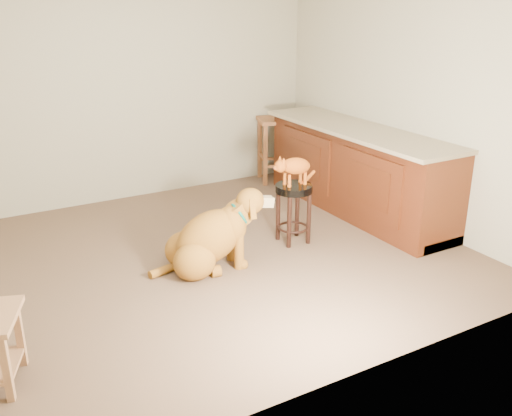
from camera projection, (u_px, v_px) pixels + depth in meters
floor at (208, 258)px, 5.18m from camera, size 4.50×4.00×0.01m
room_shell at (202, 70)px, 4.60m from camera, size 4.54×4.04×2.62m
cabinet_run at (357, 173)px, 6.18m from camera, size 0.70×2.56×0.94m
padded_stool at (294, 202)px, 5.40m from camera, size 0.35×0.35×0.58m
wood_stool at (276, 148)px, 7.24m from camera, size 0.55×0.55×0.81m
golden_retriever at (210, 239)px, 4.90m from camera, size 1.15×0.61×0.74m
tabby_kitten at (293, 167)px, 5.28m from camera, size 0.52×0.18×0.32m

